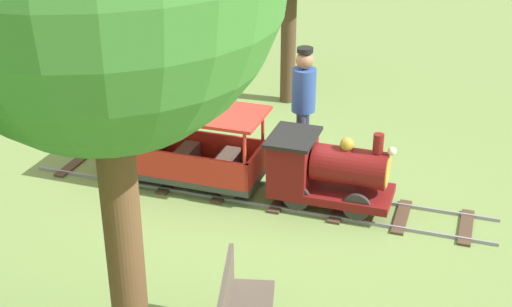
{
  "coord_description": "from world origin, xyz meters",
  "views": [
    {
      "loc": [
        7.16,
        2.7,
        4.19
      ],
      "look_at": [
        0.0,
        0.3,
        0.55
      ],
      "focal_mm": 49.93,
      "sensor_mm": 36.0,
      "label": 1
    }
  ],
  "objects": [
    {
      "name": "locomotive",
      "position": [
        0.0,
        1.13,
        0.48
      ],
      "size": [
        0.73,
        1.45,
        0.96
      ],
      "color": "maroon",
      "rests_on": "ground_plane"
    },
    {
      "name": "conductor_person",
      "position": [
        -0.88,
        0.63,
        0.96
      ],
      "size": [
        0.3,
        0.3,
        1.62
      ],
      "color": "#282D47",
      "rests_on": "ground_plane"
    },
    {
      "name": "passenger_car",
      "position": [
        0.0,
        -0.63,
        0.42
      ],
      "size": [
        0.83,
        2.0,
        0.97
      ],
      "color": "#3F3F3F",
      "rests_on": "ground_plane"
    },
    {
      "name": "track",
      "position": [
        0.0,
        0.27,
        0.02
      ],
      "size": [
        0.77,
        5.7,
        0.04
      ],
      "color": "gray",
      "rests_on": "ground_plane"
    },
    {
      "name": "ground_plane",
      "position": [
        0.0,
        0.0,
        0.0
      ],
      "size": [
        60.0,
        60.0,
        0.0
      ],
      "primitive_type": "plane",
      "color": "#75934C"
    }
  ]
}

